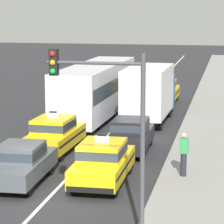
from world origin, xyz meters
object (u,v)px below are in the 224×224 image
(taxi_left_fourth, at_px, (126,85))
(box_truck_right_third, at_px, (150,91))
(sedan_right_second, at_px, (131,134))
(traffic_light_pole, at_px, (109,111))
(taxi_left_second, at_px, (54,134))
(taxi_right_fourth, at_px, (163,91))
(taxi_right_nearest, at_px, (103,161))
(pedestrian_near_crosswalk, at_px, (184,154))
(bus_left_third, at_px, (96,88))
(sedan_left_nearest, at_px, (21,162))

(taxi_left_fourth, xyz_separation_m, box_truck_right_third, (3.04, -9.11, 0.90))
(sedan_right_second, bearing_deg, traffic_light_pole, -83.78)
(taxi_left_fourth, distance_m, sedan_right_second, 16.94)
(taxi_left_second, relative_size, sedan_right_second, 1.06)
(taxi_left_second, xyz_separation_m, taxi_right_fourth, (3.39, 14.82, 0.00))
(taxi_right_nearest, height_order, pedestrian_near_crosswalk, taxi_right_nearest)
(taxi_right_nearest, distance_m, box_truck_right_third, 12.71)
(bus_left_third, xyz_separation_m, box_truck_right_third, (3.35, -0.53, -0.04))
(pedestrian_near_crosswalk, bearing_deg, bus_left_third, 117.49)
(taxi_left_fourth, height_order, pedestrian_near_crosswalk, taxi_left_fourth)
(sedan_left_nearest, xyz_separation_m, box_truck_right_third, (3.15, 13.33, 0.93))
(pedestrian_near_crosswalk, xyz_separation_m, traffic_light_pole, (-1.65, -6.44, 2.79))
(box_truck_right_third, bearing_deg, pedestrian_near_crosswalk, -75.76)
(sedan_left_nearest, bearing_deg, taxi_right_fourth, 80.79)
(box_truck_right_third, bearing_deg, taxi_left_fourth, 108.44)
(taxi_left_second, xyz_separation_m, pedestrian_near_crosswalk, (6.25, -3.21, 0.16))
(taxi_right_fourth, distance_m, traffic_light_pole, 24.67)
(taxi_left_fourth, xyz_separation_m, taxi_right_nearest, (2.96, -21.79, 0.00))
(bus_left_third, height_order, sedan_right_second, bus_left_third)
(taxi_left_second, distance_m, taxi_right_fourth, 15.20)
(taxi_right_nearest, bearing_deg, box_truck_right_third, 89.65)
(taxi_right_fourth, xyz_separation_m, traffic_light_pole, (1.21, -24.46, 2.94))
(taxi_left_second, xyz_separation_m, box_truck_right_third, (3.33, 8.32, 0.90))
(taxi_left_second, height_order, bus_left_third, bus_left_third)
(taxi_right_nearest, bearing_deg, traffic_light_pole, -75.66)
(taxi_left_second, bearing_deg, sedan_right_second, 12.81)
(sedan_right_second, height_order, pedestrian_near_crosswalk, pedestrian_near_crosswalk)
(pedestrian_near_crosswalk, relative_size, traffic_light_pole, 0.31)
(sedan_left_nearest, bearing_deg, bus_left_third, 90.81)
(taxi_left_fourth, relative_size, pedestrian_near_crosswalk, 2.62)
(sedan_left_nearest, height_order, box_truck_right_third, box_truck_right_third)
(taxi_right_nearest, relative_size, traffic_light_pole, 0.82)
(pedestrian_near_crosswalk, bearing_deg, sedan_right_second, 124.92)
(taxi_right_nearest, distance_m, traffic_light_pole, 6.20)
(sedan_left_nearest, height_order, bus_left_third, bus_left_third)
(taxi_left_fourth, distance_m, traffic_light_pole, 27.58)
(taxi_right_fourth, height_order, pedestrian_near_crosswalk, taxi_right_fourth)
(bus_left_third, bearing_deg, traffic_light_pole, -75.96)
(taxi_left_fourth, bearing_deg, sedan_right_second, -79.20)
(sedan_left_nearest, xyz_separation_m, taxi_right_fourth, (3.21, 19.82, 0.03))
(taxi_right_nearest, bearing_deg, sedan_left_nearest, -168.16)
(sedan_left_nearest, distance_m, box_truck_right_third, 13.73)
(taxi_right_fourth, bearing_deg, taxi_left_fourth, 139.84)
(sedan_right_second, distance_m, pedestrian_near_crosswalk, 4.88)
(bus_left_third, bearing_deg, sedan_left_nearest, -89.19)
(pedestrian_near_crosswalk, bearing_deg, traffic_light_pole, -104.40)
(taxi_left_second, height_order, sedan_right_second, taxi_left_second)
(bus_left_third, xyz_separation_m, pedestrian_near_crosswalk, (6.28, -12.06, -0.79))
(pedestrian_near_crosswalk, distance_m, traffic_light_pole, 7.21)
(taxi_left_fourth, height_order, sedan_right_second, taxi_left_fourth)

